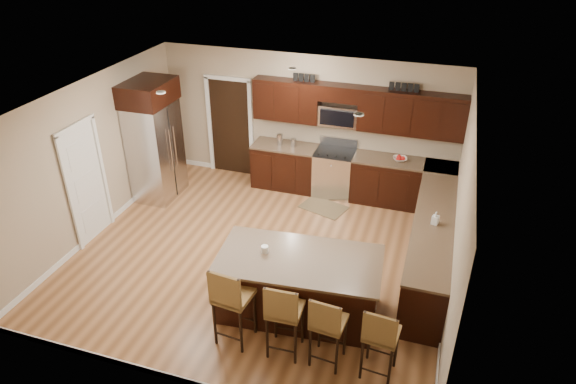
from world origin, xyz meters
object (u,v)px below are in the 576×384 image
(island, at_px, (299,287))
(stool_mid, at_px, (284,312))
(stool_extra, at_px, (380,336))
(stool_right, at_px, (327,324))
(range, at_px, (334,172))
(stool_left, at_px, (231,298))
(refrigerator, at_px, (154,140))

(island, xyz_separation_m, stool_mid, (0.05, -0.85, 0.29))
(stool_extra, bearing_deg, stool_mid, -174.81)
(stool_right, relative_size, stool_extra, 1.00)
(range, bearing_deg, stool_extra, -70.01)
(island, distance_m, stool_right, 1.07)
(stool_right, bearing_deg, range, 107.10)
(stool_left, distance_m, stool_mid, 0.71)
(stool_left, relative_size, refrigerator, 0.52)
(stool_mid, bearing_deg, range, 92.67)
(refrigerator, bearing_deg, stool_extra, -33.60)
(island, distance_m, stool_mid, 0.90)
(range, bearing_deg, refrigerator, -161.41)
(stool_left, distance_m, stool_extra, 1.92)
(stool_mid, height_order, stool_extra, stool_mid)
(island, distance_m, stool_extra, 1.54)
(stool_mid, height_order, refrigerator, refrigerator)
(refrigerator, xyz_separation_m, stool_extra, (4.88, -3.24, -0.52))
(stool_left, height_order, stool_extra, stool_left)
(island, height_order, stool_right, stool_right)
(stool_right, bearing_deg, stool_mid, -174.59)
(range, relative_size, island, 0.47)
(range, relative_size, stool_mid, 0.96)
(stool_right, height_order, refrigerator, refrigerator)
(island, bearing_deg, stool_extra, -38.90)
(range, relative_size, stool_right, 1.02)
(range, distance_m, stool_mid, 4.38)
(stool_left, height_order, stool_right, stool_left)
(stool_extra, bearing_deg, stool_left, -174.79)
(stool_right, bearing_deg, island, 130.90)
(stool_right, xyz_separation_m, refrigerator, (-4.23, 3.24, 0.52))
(range, bearing_deg, stool_right, -77.90)
(stool_mid, bearing_deg, refrigerator, 136.27)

